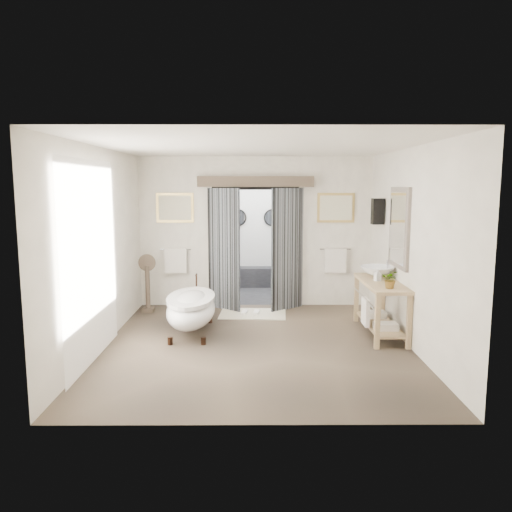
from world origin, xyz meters
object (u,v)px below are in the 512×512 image
at_px(rug, 253,314).
at_px(basin, 377,272).
at_px(clawfoot_tub, 191,309).
at_px(vanity, 379,303).

xyz_separation_m(rug, basin, (2.04, -0.90, 0.94)).
height_order(clawfoot_tub, basin, basin).
height_order(clawfoot_tub, vanity, vanity).
distance_m(clawfoot_tub, basin, 3.08).
relative_size(rug, basin, 2.17).
height_order(vanity, basin, basin).
bearing_deg(basin, vanity, -114.27).
bearing_deg(rug, basin, -23.76).
xyz_separation_m(vanity, rug, (-2.00, 1.24, -0.50)).
relative_size(clawfoot_tub, vanity, 1.05).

